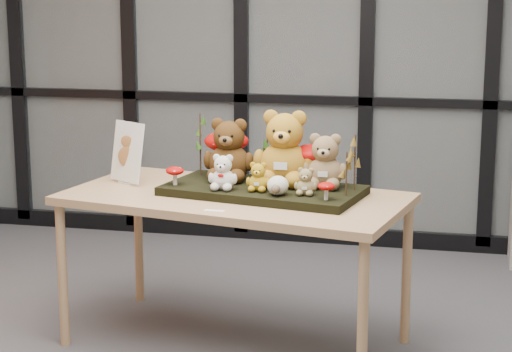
% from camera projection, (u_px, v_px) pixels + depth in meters
% --- Properties ---
extents(room_shell, '(5.00, 5.00, 5.00)m').
position_uv_depth(room_shell, '(210.00, 28.00, 4.11)').
color(room_shell, '#ABA9A1').
rests_on(room_shell, floor).
extents(glass_partition, '(4.90, 0.06, 2.78)m').
position_uv_depth(glass_partition, '(303.00, 48.00, 6.53)').
color(glass_partition, '#2D383F').
rests_on(glass_partition, floor).
extents(display_table, '(1.86, 1.19, 0.81)m').
position_uv_depth(display_table, '(235.00, 207.00, 4.75)').
color(display_table, tan).
rests_on(display_table, floor).
extents(diorama_tray, '(1.07, 0.68, 0.04)m').
position_uv_depth(diorama_tray, '(263.00, 190.00, 4.74)').
color(diorama_tray, black).
rests_on(diorama_tray, display_table).
extents(bear_pooh_yellow, '(0.38, 0.35, 0.42)m').
position_uv_depth(bear_pooh_yellow, '(285.00, 144.00, 4.75)').
color(bear_pooh_yellow, '#AA761E').
rests_on(bear_pooh_yellow, diorama_tray).
extents(bear_brown_medium, '(0.32, 0.30, 0.36)m').
position_uv_depth(bear_brown_medium, '(229.00, 146.00, 4.86)').
color(bear_brown_medium, '#42280E').
rests_on(bear_brown_medium, diorama_tray).
extents(bear_tan_back, '(0.27, 0.25, 0.30)m').
position_uv_depth(bear_tan_back, '(325.00, 158.00, 4.69)').
color(bear_tan_back, olive).
rests_on(bear_tan_back, diorama_tray).
extents(bear_small_yellow, '(0.14, 0.13, 0.16)m').
position_uv_depth(bear_small_yellow, '(258.00, 175.00, 4.62)').
color(bear_small_yellow, '#B78B16').
rests_on(bear_small_yellow, diorama_tray).
extents(bear_white_bow, '(0.18, 0.16, 0.20)m').
position_uv_depth(bear_white_bow, '(223.00, 170.00, 4.65)').
color(bear_white_bow, white).
rests_on(bear_white_bow, diorama_tray).
extents(bear_beige_small, '(0.13, 0.12, 0.15)m').
position_uv_depth(bear_beige_small, '(306.00, 180.00, 4.54)').
color(bear_beige_small, '#927F4F').
rests_on(bear_beige_small, diorama_tray).
extents(plush_cream_hedgehog, '(0.09, 0.09, 0.11)m').
position_uv_depth(plush_cream_hedgehog, '(278.00, 184.00, 4.54)').
color(plush_cream_hedgehog, silver).
rests_on(plush_cream_hedgehog, diorama_tray).
extents(mushroom_back_left, '(0.24, 0.24, 0.27)m').
position_uv_depth(mushroom_back_left, '(227.00, 151.00, 4.98)').
color(mushroom_back_left, '#9F0705').
rests_on(mushroom_back_left, diorama_tray).
extents(mushroom_back_right, '(0.20, 0.20, 0.23)m').
position_uv_depth(mushroom_back_right, '(313.00, 162.00, 4.79)').
color(mushroom_back_right, '#9F0705').
rests_on(mushroom_back_right, diorama_tray).
extents(mushroom_front_left, '(0.09, 0.09, 0.11)m').
position_uv_depth(mushroom_front_left, '(175.00, 175.00, 4.76)').
color(mushroom_front_left, '#9F0705').
rests_on(mushroom_front_left, diorama_tray).
extents(mushroom_front_right, '(0.09, 0.09, 0.10)m').
position_uv_depth(mushroom_front_right, '(326.00, 190.00, 4.44)').
color(mushroom_front_right, '#9F0705').
rests_on(mushroom_front_right, diorama_tray).
extents(sprig_green_far_left, '(0.05, 0.05, 0.33)m').
position_uv_depth(sprig_green_far_left, '(200.00, 144.00, 4.99)').
color(sprig_green_far_left, '#12390D').
rests_on(sprig_green_far_left, diorama_tray).
extents(sprig_green_mid_left, '(0.05, 0.05, 0.26)m').
position_uv_depth(sprig_green_mid_left, '(227.00, 151.00, 4.99)').
color(sprig_green_mid_left, '#12390D').
rests_on(sprig_green_mid_left, diorama_tray).
extents(sprig_dry_far_right, '(0.05, 0.05, 0.28)m').
position_uv_depth(sprig_dry_far_right, '(355.00, 163.00, 4.62)').
color(sprig_dry_far_right, brown).
rests_on(sprig_dry_far_right, diorama_tray).
extents(sprig_dry_mid_right, '(0.05, 0.05, 0.22)m').
position_uv_depth(sprig_dry_mid_right, '(346.00, 174.00, 4.52)').
color(sprig_dry_mid_right, brown).
rests_on(sprig_dry_mid_right, diorama_tray).
extents(sprig_green_centre, '(0.05, 0.05, 0.22)m').
position_uv_depth(sprig_green_centre, '(267.00, 158.00, 4.91)').
color(sprig_green_centre, '#12390D').
rests_on(sprig_green_centre, diorama_tray).
extents(sign_holder, '(0.23, 0.17, 0.33)m').
position_uv_depth(sign_holder, '(127.00, 154.00, 4.98)').
color(sign_holder, silver).
rests_on(sign_holder, display_table).
extents(label_card, '(0.10, 0.03, 0.00)m').
position_uv_depth(label_card, '(214.00, 211.00, 4.41)').
color(label_card, white).
rests_on(label_card, display_table).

